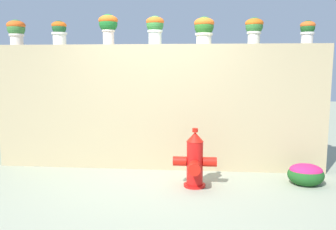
# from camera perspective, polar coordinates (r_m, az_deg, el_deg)

# --- Properties ---
(ground_plane) EXTENTS (24.00, 24.00, 0.00)m
(ground_plane) POSITION_cam_1_polar(r_m,az_deg,el_deg) (4.78, -3.23, -12.04)
(ground_plane) COLOR #979D84
(stone_wall) EXTENTS (5.15, 0.31, 1.95)m
(stone_wall) POSITION_cam_1_polar(r_m,az_deg,el_deg) (5.62, -1.66, 1.25)
(stone_wall) COLOR tan
(stone_wall) RESTS_ON ground
(potted_plant_0) EXTENTS (0.29, 0.29, 0.40)m
(potted_plant_0) POSITION_cam_1_polar(r_m,az_deg,el_deg) (6.30, -23.16, 12.48)
(potted_plant_0) COLOR beige
(potted_plant_0) RESTS_ON stone_wall
(potted_plant_1) EXTENTS (0.24, 0.24, 0.38)m
(potted_plant_1) POSITION_cam_1_polar(r_m,az_deg,el_deg) (5.99, -17.04, 12.78)
(potted_plant_1) COLOR silver
(potted_plant_1) RESTS_ON stone_wall
(potted_plant_2) EXTENTS (0.30, 0.30, 0.47)m
(potted_plant_2) POSITION_cam_1_polar(r_m,az_deg,el_deg) (5.75, -9.56, 14.07)
(potted_plant_2) COLOR beige
(potted_plant_2) RESTS_ON stone_wall
(potted_plant_3) EXTENTS (0.28, 0.28, 0.43)m
(potted_plant_3) POSITION_cam_1_polar(r_m,az_deg,el_deg) (5.60, -2.09, 13.95)
(potted_plant_3) COLOR silver
(potted_plant_3) RESTS_ON stone_wall
(potted_plant_4) EXTENTS (0.31, 0.31, 0.41)m
(potted_plant_4) POSITION_cam_1_polar(r_m,az_deg,el_deg) (5.57, 5.80, 13.73)
(potted_plant_4) COLOR silver
(potted_plant_4) RESTS_ON stone_wall
(potted_plant_5) EXTENTS (0.27, 0.27, 0.39)m
(potted_plant_5) POSITION_cam_1_polar(r_m,az_deg,el_deg) (5.61, 13.65, 13.47)
(potted_plant_5) COLOR beige
(potted_plant_5) RESTS_ON stone_wall
(potted_plant_6) EXTENTS (0.22, 0.22, 0.34)m
(potted_plant_6) POSITION_cam_1_polar(r_m,az_deg,el_deg) (5.77, 21.47, 12.60)
(potted_plant_6) COLOR silver
(potted_plant_6) RESTS_ON stone_wall
(fire_hydrant) EXTENTS (0.59, 0.46, 0.80)m
(fire_hydrant) POSITION_cam_1_polar(r_m,az_deg,el_deg) (4.83, 4.31, -7.43)
(fire_hydrant) COLOR red
(fire_hydrant) RESTS_ON ground
(flower_bush_left) EXTENTS (0.49, 0.44, 0.30)m
(flower_bush_left) POSITION_cam_1_polar(r_m,az_deg,el_deg) (5.32, 21.22, -8.73)
(flower_bush_left) COLOR #1C531E
(flower_bush_left) RESTS_ON ground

